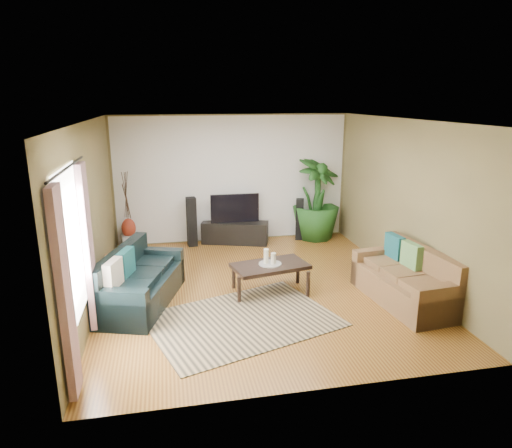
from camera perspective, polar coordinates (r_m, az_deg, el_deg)
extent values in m
plane|color=olive|center=(7.55, 0.30, -8.10)|extent=(5.50, 5.50, 0.00)
plane|color=white|center=(6.93, 0.33, 12.82)|extent=(5.50, 5.50, 0.00)
plane|color=brown|center=(9.77, -2.93, 5.63)|extent=(5.00, 0.00, 5.00)
plane|color=brown|center=(4.58, 7.26, -6.10)|extent=(5.00, 0.00, 5.00)
plane|color=brown|center=(7.07, -19.95, 0.86)|extent=(0.00, 5.50, 5.50)
plane|color=brown|center=(7.99, 18.18, 2.63)|extent=(0.00, 5.50, 5.50)
plane|color=white|center=(9.76, -2.92, 5.62)|extent=(4.90, 0.00, 4.90)
plane|color=white|center=(5.54, -22.10, -2.75)|extent=(0.00, 1.80, 1.80)
cube|color=gray|center=(4.92, -22.77, -8.19)|extent=(0.08, 0.35, 2.20)
cube|color=gray|center=(6.31, -20.23, -2.79)|extent=(0.08, 0.35, 2.20)
cylinder|color=black|center=(5.33, -22.55, 6.51)|extent=(0.03, 1.90, 0.03)
cube|color=black|center=(7.09, -14.14, -6.51)|extent=(1.33, 2.02, 0.85)
cube|color=brown|center=(7.29, 18.05, -6.19)|extent=(0.99, 1.86, 0.85)
cube|color=#9C855B|center=(6.56, -1.70, -11.91)|extent=(2.93, 2.47, 0.01)
cube|color=black|center=(7.34, 1.76, -6.81)|extent=(1.28, 0.87, 0.48)
cylinder|color=gray|center=(7.25, 1.78, -5.00)|extent=(0.36, 0.36, 0.02)
cylinder|color=#ECE6C7|center=(7.22, 1.27, -4.02)|extent=(0.07, 0.07, 0.23)
cylinder|color=beige|center=(7.19, 2.17, -4.35)|extent=(0.07, 0.07, 0.18)
cylinder|color=beige|center=(7.29, 2.22, -4.19)|extent=(0.07, 0.07, 0.15)
cube|color=black|center=(9.79, -2.63, -1.07)|extent=(1.46, 0.83, 0.47)
cube|color=black|center=(9.65, -2.67, 1.99)|extent=(1.03, 0.06, 0.61)
cube|color=black|center=(9.62, -8.04, 0.27)|extent=(0.21, 0.23, 1.04)
cube|color=black|center=(10.03, 5.46, 0.60)|extent=(0.21, 0.22, 0.91)
imported|color=#1B4918|center=(10.04, 7.54, 3.17)|extent=(1.40, 1.40, 1.80)
cylinder|color=black|center=(10.23, 7.39, -1.06)|extent=(0.33, 0.33, 0.26)
cube|color=gray|center=(9.75, -15.51, -2.18)|extent=(0.38, 0.38, 0.31)
ellipsoid|color=maroon|center=(9.66, -15.63, -0.49)|extent=(0.29, 0.29, 0.40)
cube|color=brown|center=(8.03, -16.62, -5.51)|extent=(0.51, 0.51, 0.47)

